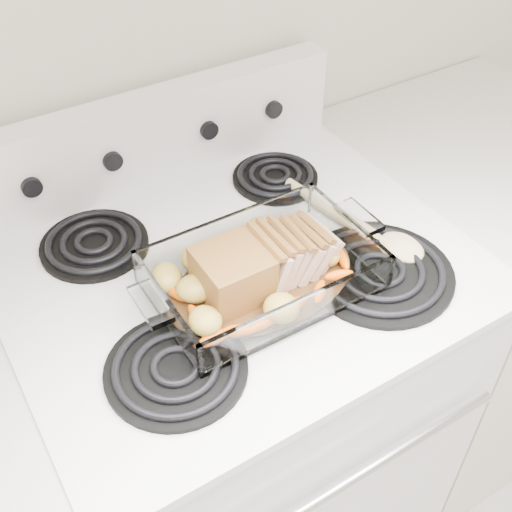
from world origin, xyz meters
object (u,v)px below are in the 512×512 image
counter_right (456,299)px  baking_dish (263,277)px  pork_roast (255,267)px  electric_range (238,410)px

counter_right → baking_dish: (-0.66, -0.08, 0.50)m
counter_right → pork_roast: 0.86m
baking_dish → pork_roast: size_ratio=1.47×
counter_right → electric_range: bearing=179.9°
electric_range → counter_right: (0.66, -0.00, -0.02)m
electric_range → baking_dish: 0.49m
baking_dish → pork_roast: pork_roast is taller
electric_range → pork_roast: size_ratio=4.70×
counter_right → pork_roast: bearing=-172.9°
electric_range → pork_roast: electric_range is taller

